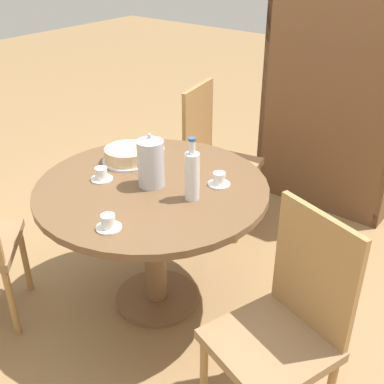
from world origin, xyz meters
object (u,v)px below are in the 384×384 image
Objects in this scene: cake_main at (127,155)px; cup_a at (108,223)px; cup_b at (101,175)px; cup_d at (219,180)px; coffee_pot at (150,162)px; cup_c at (155,145)px; bookshelf at (334,92)px; chair_a at (215,156)px; chair_c at (284,325)px; water_bottle at (192,175)px.

cup_a is (0.40, -0.52, -0.01)m from cake_main.
cup_d is (0.50, 0.32, 0.00)m from cup_b.
cake_main reaches higher than cup_b.
coffee_pot is 2.46× the size of cup_c.
bookshelf is 15.57× the size of cup_b.
cup_a and cup_b have the same top height.
chair_a is 1.58m from chair_c.
coffee_pot is 0.28m from cup_b.
cup_b is at bearing -164.71° from water_bottle.
cake_main is 2.45× the size of cup_a.
chair_a is 1.05m from water_bottle.
chair_a reaches higher than cup_b.
cup_b is (0.00, -0.99, 0.26)m from chair_a.
bookshelf is 5.66× the size of water_bottle.
bookshelf reaches higher than cup_c.
chair_a is 3.17× the size of water_bottle.
cup_a is at bearing -39.09° from cup_b.
cup_c is at bearing 173.13° from chair_c.
chair_a is 8.73× the size of cup_d.
cup_a is at bearing 86.54° from bookshelf.
water_bottle is 2.75× the size of cup_a.
bookshelf is 1.78m from cup_b.
water_bottle reaches higher than cup_d.
cake_main is 0.66m from cup_a.
water_bottle reaches higher than cup_b.
bookshelf is at bearing 89.98° from water_bottle.
chair_c reaches higher than cup_d.
cake_main is at bearing 127.61° from cup_a.
bookshelf reaches higher than coffee_pot.
bookshelf is 15.57× the size of cup_c.
cake_main is 2.45× the size of cup_d.
bookshelf reaches higher than cup_b.
chair_c is at bearing -25.78° from cup_c.
cake_main is (-1.16, 0.35, 0.27)m from chair_c.
chair_c is 1.24m from cake_main.
cake_main is (-0.04, -0.76, 0.27)m from chair_a.
cup_c is 1.00× the size of cup_d.
coffee_pot reaches higher than cup_d.
cup_a is at bearing -52.39° from cake_main.
chair_c reaches higher than cup_c.
cake_main is at bearing 101.14° from cup_b.
chair_c is 0.98m from coffee_pot.
water_bottle is at bearing 15.29° from cup_b.
cup_a is at bearing -148.26° from chair_c.
chair_c is 3.55× the size of coffee_pot.
chair_a is at bearing 86.17° from cup_c.
coffee_pot is 1.00× the size of cake_main.
bookshelf is (-0.64, 1.83, 0.35)m from chair_c.
water_bottle is at bearing 89.98° from bookshelf.
chair_c is at bearing -14.35° from coffee_pot.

